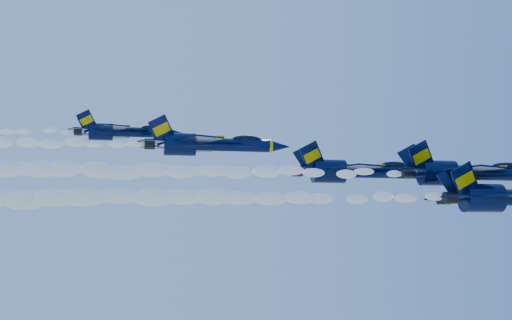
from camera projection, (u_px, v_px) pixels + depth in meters
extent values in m
ellipsoid|color=black|center=(482.00, 198.00, 72.73)|extent=(1.70, 2.95, 6.99)
cube|color=black|center=(479.00, 200.00, 77.35)|extent=(5.85, 6.94, 0.20)
cube|color=#E4B400|center=(492.00, 200.00, 77.64)|extent=(2.63, 5.47, 0.11)
cube|color=black|center=(465.00, 180.00, 71.37)|extent=(3.56, 1.12, 3.83)
cube|color=black|center=(454.00, 182.00, 73.61)|extent=(3.56, 1.12, 3.83)
cylinder|color=black|center=(450.00, 198.00, 71.33)|extent=(1.31, 1.20, 1.20)
cylinder|color=black|center=(444.00, 199.00, 72.72)|extent=(1.31, 1.20, 1.20)
ellipsoid|color=white|center=(128.00, 198.00, 66.21)|extent=(62.57, 2.59, 2.33)
cylinder|color=black|center=(493.00, 174.00, 78.34)|extent=(9.27, 1.55, 1.55)
ellipsoid|color=black|center=(437.00, 173.00, 77.15)|extent=(1.61, 2.78, 6.59)
ellipsoid|color=black|center=(507.00, 167.00, 78.74)|extent=(3.71, 1.21, 1.02)
cube|color=#E4B400|center=(507.00, 170.00, 78.71)|extent=(4.33, 1.03, 0.19)
cube|color=black|center=(471.00, 169.00, 73.47)|extent=(5.52, 6.55, 0.19)
cube|color=black|center=(437.00, 176.00, 81.52)|extent=(5.52, 6.55, 0.19)
cube|color=#E4B400|center=(484.00, 168.00, 73.75)|extent=(2.48, 5.16, 0.10)
cube|color=#E4B400|center=(449.00, 176.00, 81.79)|extent=(2.48, 5.16, 0.10)
cube|color=black|center=(421.00, 157.00, 75.87)|extent=(3.36, 1.06, 3.61)
cube|color=black|center=(413.00, 159.00, 77.98)|extent=(3.36, 1.06, 3.61)
cylinder|color=black|center=(408.00, 172.00, 75.84)|extent=(1.24, 1.13, 1.13)
cylinder|color=black|center=(404.00, 174.00, 77.14)|extent=(1.24, 1.13, 1.13)
cube|color=#E4B400|center=(466.00, 166.00, 77.87)|extent=(11.33, 0.36, 0.08)
ellipsoid|color=white|center=(104.00, 170.00, 70.68)|extent=(62.57, 2.44, 2.20)
cylinder|color=black|center=(381.00, 172.00, 87.69)|extent=(9.60, 1.60, 1.60)
ellipsoid|color=black|center=(328.00, 171.00, 86.47)|extent=(1.66, 2.88, 6.82)
cone|color=black|center=(428.00, 173.00, 88.82)|extent=(2.77, 1.60, 1.60)
cylinder|color=#E4B400|center=(418.00, 173.00, 88.58)|extent=(0.37, 1.66, 1.66)
ellipsoid|color=black|center=(395.00, 166.00, 88.12)|extent=(3.84, 1.25, 1.06)
cube|color=#E4B400|center=(395.00, 168.00, 88.08)|extent=(4.48, 1.07, 0.19)
cube|color=black|center=(355.00, 167.00, 82.66)|extent=(5.72, 6.78, 0.19)
cube|color=black|center=(334.00, 175.00, 90.99)|extent=(5.72, 6.78, 0.19)
cube|color=#E4B400|center=(367.00, 167.00, 82.94)|extent=(2.57, 5.34, 0.11)
cube|color=#E4B400|center=(345.00, 174.00, 91.27)|extent=(2.57, 5.34, 0.11)
cube|color=black|center=(312.00, 156.00, 85.15)|extent=(3.47, 1.10, 3.74)
cube|color=black|center=(307.00, 158.00, 87.33)|extent=(3.47, 1.10, 3.74)
cylinder|color=black|center=(300.00, 171.00, 85.11)|extent=(1.28, 1.17, 1.17)
cylinder|color=black|center=(297.00, 172.00, 86.46)|extent=(1.28, 1.17, 1.17)
cube|color=#E4B400|center=(356.00, 165.00, 87.21)|extent=(11.73, 0.37, 0.09)
ellipsoid|color=white|center=(24.00, 169.00, 79.97)|extent=(62.57, 2.53, 2.27)
cylinder|color=black|center=(233.00, 145.00, 95.79)|extent=(10.15, 1.69, 1.69)
ellipsoid|color=black|center=(180.00, 144.00, 94.49)|extent=(1.76, 3.04, 7.22)
cone|color=black|center=(280.00, 147.00, 96.97)|extent=(2.93, 1.69, 1.69)
cylinder|color=#E4B400|center=(270.00, 146.00, 96.73)|extent=(0.39, 1.76, 1.76)
ellipsoid|color=black|center=(247.00, 140.00, 96.23)|extent=(4.06, 1.32, 1.12)
cube|color=#E4B400|center=(247.00, 142.00, 96.19)|extent=(4.74, 1.13, 0.20)
cube|color=black|center=(198.00, 139.00, 90.46)|extent=(6.04, 7.17, 0.20)
cube|color=black|center=(192.00, 149.00, 99.27)|extent=(6.04, 7.17, 0.20)
cube|color=#E4B400|center=(211.00, 139.00, 90.76)|extent=(2.72, 5.65, 0.11)
cube|color=#E4B400|center=(203.00, 148.00, 99.57)|extent=(2.72, 5.65, 0.11)
cube|color=black|center=(162.00, 129.00, 93.09)|extent=(3.67, 1.16, 3.95)
cube|color=black|center=(161.00, 132.00, 95.40)|extent=(3.67, 1.16, 3.95)
cylinder|color=black|center=(150.00, 143.00, 93.05)|extent=(1.35, 1.24, 1.24)
cylinder|color=black|center=(149.00, 145.00, 94.48)|extent=(1.35, 1.24, 1.24)
cube|color=#E4B400|center=(208.00, 138.00, 95.28)|extent=(12.40, 0.39, 0.09)
cylinder|color=black|center=(141.00, 133.00, 99.86)|extent=(7.93, 1.32, 1.32)
ellipsoid|color=black|center=(101.00, 132.00, 98.85)|extent=(1.38, 2.38, 5.64)
cone|color=black|center=(178.00, 134.00, 100.79)|extent=(2.29, 1.32, 1.32)
cylinder|color=#E4B400|center=(170.00, 133.00, 100.60)|extent=(0.31, 1.38, 1.38)
ellipsoid|color=black|center=(152.00, 128.00, 100.21)|extent=(3.17, 1.03, 0.87)
cube|color=#E4B400|center=(152.00, 130.00, 100.18)|extent=(3.70, 0.88, 0.16)
cube|color=black|center=(112.00, 128.00, 95.70)|extent=(4.73, 5.60, 0.16)
cube|color=black|center=(113.00, 136.00, 102.58)|extent=(4.73, 5.60, 0.16)
cube|color=#E4B400|center=(122.00, 127.00, 95.93)|extent=(2.13, 4.41, 0.09)
cube|color=#E4B400|center=(122.00, 135.00, 102.82)|extent=(2.13, 4.41, 0.09)
cube|color=black|center=(87.00, 121.00, 97.75)|extent=(2.87, 0.91, 3.09)
cube|color=black|center=(87.00, 123.00, 99.56)|extent=(2.87, 0.91, 3.09)
cylinder|color=black|center=(78.00, 131.00, 97.72)|extent=(1.06, 0.97, 0.97)
cylinder|color=black|center=(78.00, 132.00, 98.84)|extent=(1.06, 0.97, 0.97)
cube|color=#E4B400|center=(122.00, 127.00, 99.46)|extent=(9.70, 0.31, 0.07)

